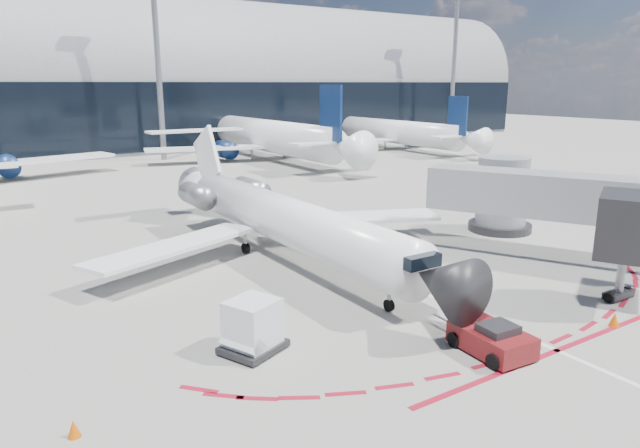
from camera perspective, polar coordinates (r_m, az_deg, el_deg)
ground at (r=30.04m, az=4.38°, el=-4.28°), size 260.00×260.00×0.00m
apron_centerline at (r=31.57m, az=2.18°, el=-3.33°), size 0.25×40.00×0.01m
apron_stop_bar at (r=22.67m, az=22.61°, el=-11.60°), size 14.00×0.25×0.01m
terminal_building at (r=89.33m, az=-22.24°, el=12.38°), size 150.00×24.15×24.00m
jet_bridge at (r=34.12m, az=20.87°, el=2.26°), size 10.03×15.20×4.90m
light_mast_centre at (r=74.17m, az=-15.94°, el=15.83°), size 0.70×0.70×25.00m
light_mast_east at (r=101.19m, az=13.25°, el=15.34°), size 0.70×0.70×25.00m
regional_jet at (r=31.50m, az=-4.28°, el=0.78°), size 21.55×26.58×6.66m
pushback_tug at (r=21.55m, az=16.80°, el=-10.96°), size 2.08×4.53×1.16m
uld_container at (r=20.69m, az=-6.75°, el=-10.14°), size 2.59×2.43×1.94m
safety_cone_left at (r=17.73m, az=-23.40°, el=-18.27°), size 0.36×0.36×0.51m
safety_cone_right at (r=25.62m, az=27.37°, el=-8.49°), size 0.40×0.40×0.56m
bg_airliner_2 at (r=73.44m, az=-5.67°, el=11.03°), size 35.55×37.65×11.50m
bg_airliner_3 at (r=85.19m, az=7.25°, el=10.78°), size 30.02×31.78×9.71m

